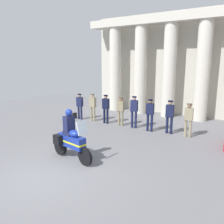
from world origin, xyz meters
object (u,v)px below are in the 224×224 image
at_px(officer_in_row_0, 80,104).
at_px(officer_in_row_2, 106,107).
at_px(motorcycle_with_rider, 70,139).
at_px(officer_in_row_6, 170,114).
at_px(officer_in_row_3, 121,109).
at_px(briefcase_on_ground, 75,116).
at_px(officer_in_row_1, 93,105).
at_px(officer_in_row_7, 189,117).
at_px(officer_in_row_5, 150,113).
at_px(officer_in_row_4, 134,109).

xyz_separation_m(officer_in_row_0, officer_in_row_2, (1.92, 0.07, 0.04)).
bearing_deg(motorcycle_with_rider, officer_in_row_6, 78.15).
distance_m(officer_in_row_0, officer_in_row_3, 2.90).
distance_m(officer_in_row_0, officer_in_row_6, 5.72).
bearing_deg(officer_in_row_6, officer_in_row_0, -4.01).
bearing_deg(officer_in_row_0, briefcase_on_ground, -4.89).
bearing_deg(officer_in_row_1, officer_in_row_2, 172.86).
xyz_separation_m(officer_in_row_1, officer_in_row_6, (4.79, 0.04, 0.01)).
xyz_separation_m(officer_in_row_0, officer_in_row_6, (5.72, 0.14, 0.04)).
bearing_deg(briefcase_on_ground, officer_in_row_7, 0.78).
relative_size(officer_in_row_0, officer_in_row_6, 0.96).
relative_size(officer_in_row_3, motorcycle_with_rider, 0.79).
bearing_deg(officer_in_row_5, briefcase_on_ground, -5.62).
distance_m(officer_in_row_3, officer_in_row_5, 1.84).
height_order(officer_in_row_4, motorcycle_with_rider, motorcycle_with_rider).
relative_size(officer_in_row_5, briefcase_on_ground, 4.66).
height_order(officer_in_row_3, motorcycle_with_rider, motorcycle_with_rider).
bearing_deg(officer_in_row_4, officer_in_row_6, 175.67).
xyz_separation_m(officer_in_row_7, motorcycle_with_rider, (-2.93, -4.99, -0.17)).
bearing_deg(officer_in_row_2, officer_in_row_3, 176.40).
bearing_deg(officer_in_row_7, officer_in_row_5, -1.90).
relative_size(officer_in_row_2, officer_in_row_4, 0.96).
relative_size(officer_in_row_1, motorcycle_with_rider, 0.80).
height_order(officer_in_row_0, officer_in_row_2, officer_in_row_2).
distance_m(officer_in_row_2, motorcycle_with_rider, 5.30).
relative_size(officer_in_row_0, officer_in_row_4, 0.92).
bearing_deg(officer_in_row_7, officer_in_row_4, -5.57).
bearing_deg(officer_in_row_4, officer_in_row_5, 167.28).
xyz_separation_m(motorcycle_with_rider, briefcase_on_ground, (-4.19, 4.90, -0.61)).
xyz_separation_m(officer_in_row_0, officer_in_row_4, (3.75, 0.10, 0.08)).
height_order(officer_in_row_3, briefcase_on_ground, officer_in_row_3).
bearing_deg(motorcycle_with_rider, briefcase_on_ground, 140.21).
xyz_separation_m(officer_in_row_3, motorcycle_with_rider, (0.83, -5.00, -0.17)).
relative_size(officer_in_row_0, motorcycle_with_rider, 0.77).
xyz_separation_m(officer_in_row_3, officer_in_row_5, (1.83, -0.13, 0.03)).
relative_size(officer_in_row_1, briefcase_on_ground, 4.63).
bearing_deg(motorcycle_with_rider, officer_in_row_0, 136.96).
bearing_deg(motorcycle_with_rider, officer_in_row_5, 88.07).
relative_size(officer_in_row_2, officer_in_row_7, 1.02).
bearing_deg(officer_in_row_1, officer_in_row_0, 0.79).
bearing_deg(briefcase_on_ground, officer_in_row_6, 1.32).
bearing_deg(officer_in_row_0, officer_in_row_1, -179.21).
bearing_deg(officer_in_row_3, officer_in_row_6, 175.36).
bearing_deg(officer_in_row_5, officer_in_row_2, -7.34).
xyz_separation_m(officer_in_row_3, briefcase_on_ground, (-3.36, -0.11, -0.79)).
height_order(officer_in_row_2, officer_in_row_5, officer_in_row_5).
distance_m(officer_in_row_5, motorcycle_with_rider, 4.98).
xyz_separation_m(officer_in_row_6, motorcycle_with_rider, (-1.98, -5.04, -0.20)).
distance_m(officer_in_row_2, briefcase_on_ground, 2.51).
bearing_deg(officer_in_row_5, officer_in_row_0, -5.69).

